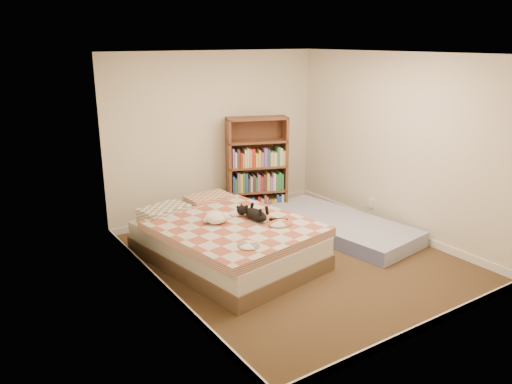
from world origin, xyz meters
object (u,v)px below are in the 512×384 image
bed (225,240)px  bookshelf (256,179)px  floor_mattress (338,226)px  white_dog (216,218)px  black_cat (254,214)px

bed → bookshelf: size_ratio=1.57×
floor_mattress → bookshelf: bearing=103.3°
white_dog → bookshelf: bearing=30.3°
bed → floor_mattress: bearing=-12.9°
bed → black_cat: bearing=-37.2°
floor_mattress → black_cat: black_cat is taller
white_dog → floor_mattress: bearing=-13.6°
bookshelf → black_cat: size_ratio=2.23×
bed → black_cat: (0.32, -0.17, 0.33)m
black_cat → bed: bearing=133.7°
bed → floor_mattress: (1.79, -0.10, -0.16)m
bookshelf → white_dog: bookshelf is taller
bookshelf → white_dog: 1.89m
bed → black_cat: 0.49m
bookshelf → black_cat: 1.68m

